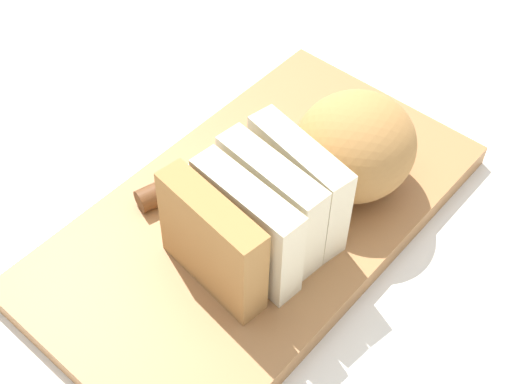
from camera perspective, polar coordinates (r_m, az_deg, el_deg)
ground_plane at (r=0.70m, az=-0.00°, el=-2.84°), size 3.00×3.00×0.00m
cutting_board at (r=0.69m, az=-0.00°, el=-2.25°), size 0.45×0.26×0.02m
bread_loaf at (r=0.65m, az=4.41°, el=1.22°), size 0.26×0.15×0.10m
bread_knife at (r=0.70m, az=-4.68°, el=1.21°), size 0.26×0.10×0.02m
crumb_near_knife at (r=0.66m, az=3.00°, el=-3.83°), size 0.01×0.01×0.01m
crumb_near_loaf at (r=0.66m, az=5.98°, el=-4.08°), size 0.01×0.01×0.01m
crumb_stray_left at (r=0.72m, az=-0.71°, el=1.95°), size 0.00×0.00×0.00m
crumb_stray_right at (r=0.67m, az=-0.58°, el=-2.71°), size 0.00×0.00×0.00m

